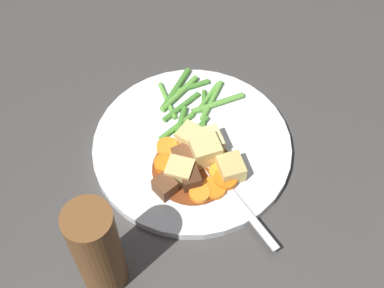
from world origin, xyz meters
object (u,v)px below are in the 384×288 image
(carrot_slice_2, at_px, (200,194))
(meat_chunk_1, at_px, (187,156))
(carrot_slice_3, at_px, (167,148))
(pepper_mill, at_px, (97,250))
(carrot_slice_0, at_px, (165,164))
(carrot_slice_5, at_px, (225,180))
(carrot_slice_6, at_px, (214,188))
(carrot_slice_4, at_px, (179,151))
(potato_chunk_2, at_px, (194,141))
(fork, at_px, (232,194))
(potato_chunk_4, at_px, (209,141))
(potato_chunk_1, at_px, (205,151))
(potato_chunk_3, at_px, (180,172))
(meat_chunk_2, at_px, (165,186))
(dinner_plate, at_px, (192,147))
(meat_chunk_0, at_px, (190,179))
(potato_chunk_0, at_px, (231,168))
(carrot_slice_1, at_px, (218,172))

(carrot_slice_2, distance_m, meat_chunk_1, 0.06)
(carrot_slice_3, relative_size, pepper_mill, 0.18)
(carrot_slice_0, xyz_separation_m, carrot_slice_5, (-0.00, 0.08, -0.00))
(carrot_slice_6, bearing_deg, carrot_slice_4, -124.95)
(potato_chunk_2, xyz_separation_m, fork, (0.06, 0.07, -0.01))
(potato_chunk_4, bearing_deg, potato_chunk_2, -70.76)
(potato_chunk_1, height_order, meat_chunk_1, potato_chunk_1)
(potato_chunk_3, xyz_separation_m, meat_chunk_2, (0.03, -0.01, -0.00))
(carrot_slice_6, relative_size, potato_chunk_1, 0.86)
(carrot_slice_3, height_order, pepper_mill, pepper_mill)
(dinner_plate, relative_size, fork, 1.93)
(carrot_slice_0, bearing_deg, dinner_plate, 152.59)
(potato_chunk_2, bearing_deg, potato_chunk_1, 55.99)
(dinner_plate, xyz_separation_m, meat_chunk_0, (0.06, 0.02, 0.02))
(pepper_mill, bearing_deg, meat_chunk_0, 156.52)
(pepper_mill, bearing_deg, dinner_plate, 167.24)
(carrot_slice_3, height_order, carrot_slice_6, carrot_slice_3)
(dinner_plate, distance_m, potato_chunk_4, 0.03)
(carrot_slice_4, bearing_deg, potato_chunk_4, 121.19)
(carrot_slice_2, height_order, potato_chunk_3, potato_chunk_3)
(carrot_slice_4, bearing_deg, potato_chunk_2, 131.82)
(dinner_plate, relative_size, potato_chunk_2, 7.63)
(dinner_plate, bearing_deg, carrot_slice_6, 38.26)
(dinner_plate, height_order, pepper_mill, pepper_mill)
(carrot_slice_0, distance_m, potato_chunk_0, 0.09)
(carrot_slice_6, distance_m, potato_chunk_0, 0.03)
(potato_chunk_1, bearing_deg, carrot_slice_3, -86.36)
(potato_chunk_0, bearing_deg, dinner_plate, -116.36)
(carrot_slice_1, relative_size, meat_chunk_0, 0.89)
(potato_chunk_0, distance_m, potato_chunk_2, 0.06)
(carrot_slice_5, bearing_deg, carrot_slice_4, -110.41)
(meat_chunk_1, height_order, meat_chunk_2, meat_chunk_2)
(fork, xyz_separation_m, pepper_mill, (0.15, -0.12, 0.06))
(meat_chunk_2, bearing_deg, meat_chunk_1, 165.75)
(potato_chunk_1, distance_m, fork, 0.07)
(carrot_slice_2, bearing_deg, potato_chunk_2, -158.42)
(carrot_slice_2, bearing_deg, dinner_plate, -156.58)
(carrot_slice_3, relative_size, potato_chunk_4, 0.82)
(potato_chunk_1, height_order, potato_chunk_2, potato_chunk_1)
(carrot_slice_5, relative_size, potato_chunk_3, 0.92)
(carrot_slice_5, relative_size, potato_chunk_2, 0.86)
(carrot_slice_3, bearing_deg, potato_chunk_1, 93.64)
(carrot_slice_6, height_order, meat_chunk_1, meat_chunk_1)
(dinner_plate, height_order, carrot_slice_5, carrot_slice_5)
(carrot_slice_0, xyz_separation_m, pepper_mill, (0.16, -0.02, 0.06))
(carrot_slice_2, xyz_separation_m, meat_chunk_0, (-0.01, -0.02, 0.01))
(potato_chunk_1, bearing_deg, carrot_slice_6, 29.15)
(carrot_slice_5, distance_m, fork, 0.02)
(carrot_slice_0, xyz_separation_m, meat_chunk_1, (-0.02, 0.03, 0.00))
(carrot_slice_5, bearing_deg, meat_chunk_0, -69.70)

